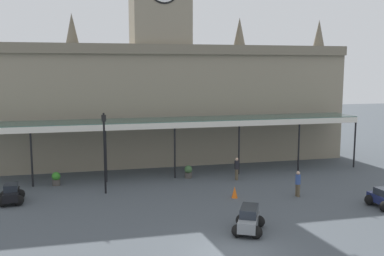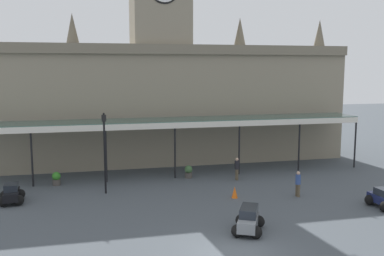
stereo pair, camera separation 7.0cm
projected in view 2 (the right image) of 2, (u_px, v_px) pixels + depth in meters
ground_plane at (235, 253)px, 19.66m from camera, size 140.00×140.00×0.00m
station_building at (160, 94)px, 38.54m from camera, size 32.59×6.10×18.34m
entrance_canopy at (172, 122)px, 33.71m from camera, size 30.72×3.26×4.31m
car_black_sedan at (12, 195)px, 26.94m from camera, size 1.63×2.12×1.19m
car_navy_sedan at (384, 200)px, 25.94m from camera, size 1.57×2.08×1.19m
car_grey_estate at (249, 221)px, 22.16m from camera, size 2.15×2.43×1.27m
pedestrian_near_entrance at (298, 183)px, 28.19m from camera, size 0.34×0.39×1.67m
pedestrian_crossing_forecourt at (237, 168)px, 32.37m from camera, size 0.34×0.39×1.67m
victorian_lamppost at (104, 144)px, 28.57m from camera, size 0.30×0.30×5.39m
traffic_cone at (235, 192)px, 27.95m from camera, size 0.40×0.40×0.73m
planter_near_kerb at (56, 178)px, 30.95m from camera, size 0.60×0.60×0.96m
planter_by_canopy at (189, 172)px, 33.01m from camera, size 0.60×0.60×0.96m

